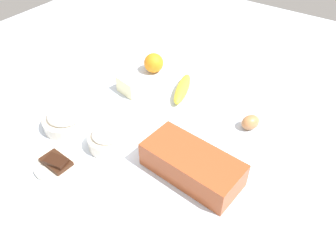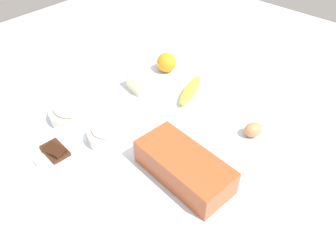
% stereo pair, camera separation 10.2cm
% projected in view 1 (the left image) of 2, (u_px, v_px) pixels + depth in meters
% --- Properties ---
extents(ground_plane, '(2.40, 2.40, 0.02)m').
position_uv_depth(ground_plane, '(168.00, 138.00, 1.06)').
color(ground_plane, silver).
extents(loaf_pan, '(0.29, 0.15, 0.08)m').
position_uv_depth(loaf_pan, '(192.00, 164.00, 0.90)').
color(loaf_pan, '#9E4723').
rests_on(loaf_pan, ground_plane).
extents(flour_bowl, '(0.15, 0.15, 0.07)m').
position_uv_depth(flour_bowl, '(66.00, 119.00, 1.07)').
color(flour_bowl, silver).
rests_on(flour_bowl, ground_plane).
extents(sugar_bowl, '(0.12, 0.12, 0.07)m').
position_uv_depth(sugar_bowl, '(108.00, 138.00, 1.00)').
color(sugar_bowl, silver).
rests_on(sugar_bowl, ground_plane).
extents(banana, '(0.11, 0.19, 0.04)m').
position_uv_depth(banana, '(182.00, 89.00, 1.21)').
color(banana, yellow).
rests_on(banana, ground_plane).
extents(orange_fruit, '(0.08, 0.08, 0.08)m').
position_uv_depth(orange_fruit, '(154.00, 63.00, 1.31)').
color(orange_fruit, orange).
rests_on(orange_fruit, ground_plane).
extents(butter_block, '(0.10, 0.08, 0.06)m').
position_uv_depth(butter_block, '(130.00, 85.00, 1.21)').
color(butter_block, '#F4EDB2').
rests_on(butter_block, ground_plane).
extents(egg_near_butter, '(0.07, 0.08, 0.05)m').
position_uv_depth(egg_near_butter, '(250.00, 122.00, 1.06)').
color(egg_near_butter, '#B17848').
rests_on(egg_near_butter, ground_plane).
extents(chocolate_plate, '(0.13, 0.13, 0.03)m').
position_uv_depth(chocolate_plate, '(57.00, 163.00, 0.95)').
color(chocolate_plate, silver).
rests_on(chocolate_plate, ground_plane).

